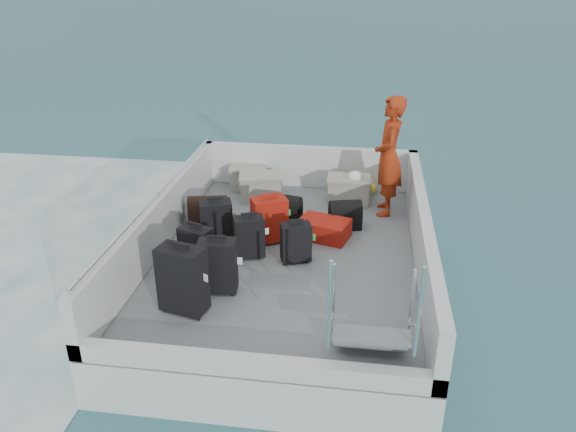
{
  "coord_description": "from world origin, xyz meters",
  "views": [
    {
      "loc": [
        0.94,
        -6.52,
        4.21
      ],
      "look_at": [
        -0.04,
        0.33,
        1.0
      ],
      "focal_mm": 35.0,
      "sensor_mm": 36.0,
      "label": 1
    }
  ],
  "objects_px": {
    "suitcase_1": "(197,250)",
    "suitcase_2": "(216,223)",
    "suitcase_0": "(183,280)",
    "suitcase_8": "(324,229)",
    "crate_2": "(354,193)",
    "suitcase_7": "(296,243)",
    "crate_3": "(348,190)",
    "suitcase_5": "(269,220)",
    "crate_1": "(261,188)",
    "passenger": "(389,156)",
    "suitcase_4": "(249,238)",
    "suitcase_3": "(218,267)",
    "crate_0": "(248,178)"
  },
  "relations": [
    {
      "from": "suitcase_8",
      "to": "crate_2",
      "type": "height_order",
      "value": "crate_2"
    },
    {
      "from": "suitcase_2",
      "to": "suitcase_4",
      "type": "bearing_deg",
      "value": -52.13
    },
    {
      "from": "crate_3",
      "to": "suitcase_4",
      "type": "bearing_deg",
      "value": -120.55
    },
    {
      "from": "suitcase_0",
      "to": "suitcase_8",
      "type": "height_order",
      "value": "suitcase_0"
    },
    {
      "from": "suitcase_5",
      "to": "crate_2",
      "type": "height_order",
      "value": "suitcase_5"
    },
    {
      "from": "crate_2",
      "to": "passenger",
      "type": "height_order",
      "value": "passenger"
    },
    {
      "from": "suitcase_0",
      "to": "crate_1",
      "type": "xyz_separation_m",
      "value": [
        0.25,
        3.25,
        -0.2
      ]
    },
    {
      "from": "suitcase_1",
      "to": "suitcase_8",
      "type": "distance_m",
      "value": 1.88
    },
    {
      "from": "passenger",
      "to": "crate_1",
      "type": "bearing_deg",
      "value": -98.71
    },
    {
      "from": "passenger",
      "to": "suitcase_8",
      "type": "bearing_deg",
      "value": -42.17
    },
    {
      "from": "crate_1",
      "to": "passenger",
      "type": "bearing_deg",
      "value": -7.14
    },
    {
      "from": "suitcase_7",
      "to": "suitcase_8",
      "type": "relative_size",
      "value": 0.78
    },
    {
      "from": "suitcase_4",
      "to": "suitcase_7",
      "type": "bearing_deg",
      "value": -23.72
    },
    {
      "from": "crate_1",
      "to": "passenger",
      "type": "xyz_separation_m",
      "value": [
        1.99,
        -0.25,
        0.71
      ]
    },
    {
      "from": "suitcase_4",
      "to": "suitcase_5",
      "type": "distance_m",
      "value": 0.51
    },
    {
      "from": "suitcase_7",
      "to": "crate_3",
      "type": "relative_size",
      "value": 0.83
    },
    {
      "from": "suitcase_3",
      "to": "suitcase_7",
      "type": "distance_m",
      "value": 1.16
    },
    {
      "from": "crate_3",
      "to": "suitcase_5",
      "type": "bearing_deg",
      "value": -123.11
    },
    {
      "from": "suitcase_2",
      "to": "crate_1",
      "type": "bearing_deg",
      "value": 59.46
    },
    {
      "from": "suitcase_2",
      "to": "passenger",
      "type": "distance_m",
      "value": 2.74
    },
    {
      "from": "suitcase_5",
      "to": "suitcase_7",
      "type": "relative_size",
      "value": 1.21
    },
    {
      "from": "suitcase_3",
      "to": "suitcase_7",
      "type": "bearing_deg",
      "value": 40.22
    },
    {
      "from": "suitcase_7",
      "to": "suitcase_8",
      "type": "distance_m",
      "value": 0.8
    },
    {
      "from": "crate_3",
      "to": "passenger",
      "type": "relative_size",
      "value": 0.35
    },
    {
      "from": "crate_0",
      "to": "crate_2",
      "type": "bearing_deg",
      "value": -11.16
    },
    {
      "from": "suitcase_7",
      "to": "crate_3",
      "type": "xyz_separation_m",
      "value": [
        0.58,
        2.05,
        -0.07
      ]
    },
    {
      "from": "suitcase_0",
      "to": "suitcase_8",
      "type": "distance_m",
      "value": 2.45
    },
    {
      "from": "suitcase_1",
      "to": "crate_2",
      "type": "distance_m",
      "value": 3.11
    },
    {
      "from": "suitcase_7",
      "to": "crate_0",
      "type": "xyz_separation_m",
      "value": [
        -1.13,
        2.42,
        -0.09
      ]
    },
    {
      "from": "suitcase_0",
      "to": "suitcase_1",
      "type": "height_order",
      "value": "suitcase_0"
    },
    {
      "from": "crate_3",
      "to": "suitcase_2",
      "type": "bearing_deg",
      "value": -135.41
    },
    {
      "from": "suitcase_1",
      "to": "passenger",
      "type": "xyz_separation_m",
      "value": [
        2.34,
        2.15,
        0.6
      ]
    },
    {
      "from": "suitcase_5",
      "to": "suitcase_8",
      "type": "height_order",
      "value": "suitcase_5"
    },
    {
      "from": "suitcase_5",
      "to": "crate_1",
      "type": "xyz_separation_m",
      "value": [
        -0.4,
        1.47,
        -0.13
      ]
    },
    {
      "from": "suitcase_3",
      "to": "passenger",
      "type": "bearing_deg",
      "value": 46.59
    },
    {
      "from": "suitcase_7",
      "to": "crate_3",
      "type": "height_order",
      "value": "suitcase_7"
    },
    {
      "from": "suitcase_1",
      "to": "crate_3",
      "type": "bearing_deg",
      "value": 74.34
    },
    {
      "from": "suitcase_2",
      "to": "crate_3",
      "type": "height_order",
      "value": "suitcase_2"
    },
    {
      "from": "suitcase_2",
      "to": "crate_2",
      "type": "relative_size",
      "value": 1.19
    },
    {
      "from": "crate_0",
      "to": "suitcase_3",
      "type": "bearing_deg",
      "value": -84.31
    },
    {
      "from": "suitcase_0",
      "to": "suitcase_5",
      "type": "distance_m",
      "value": 1.9
    },
    {
      "from": "crate_2",
      "to": "suitcase_0",
      "type": "bearing_deg",
      "value": -117.77
    },
    {
      "from": "suitcase_3",
      "to": "suitcase_4",
      "type": "relative_size",
      "value": 1.17
    },
    {
      "from": "suitcase_7",
      "to": "crate_0",
      "type": "height_order",
      "value": "suitcase_7"
    },
    {
      "from": "suitcase_7",
      "to": "crate_1",
      "type": "bearing_deg",
      "value": 92.79
    },
    {
      "from": "suitcase_4",
      "to": "suitcase_2",
      "type": "bearing_deg",
      "value": 126.59
    },
    {
      "from": "suitcase_7",
      "to": "crate_2",
      "type": "bearing_deg",
      "value": 51.81
    },
    {
      "from": "suitcase_4",
      "to": "suitcase_8",
      "type": "relative_size",
      "value": 0.83
    },
    {
      "from": "suitcase_1",
      "to": "suitcase_2",
      "type": "relative_size",
      "value": 0.98
    },
    {
      "from": "crate_2",
      "to": "crate_3",
      "type": "relative_size",
      "value": 0.81
    }
  ]
}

